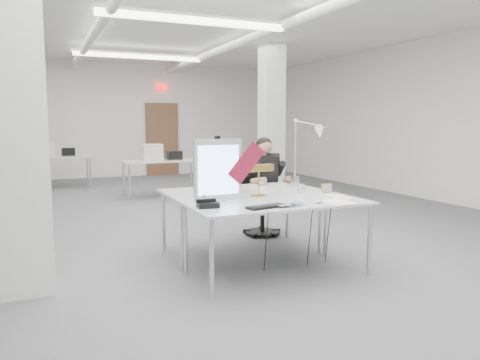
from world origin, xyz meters
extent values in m
cube|color=#535355|center=(0.00, 0.00, -0.01)|extent=(10.00, 14.00, 0.02)
cube|color=white|center=(0.00, 0.00, 3.21)|extent=(10.00, 14.00, 0.02)
cube|color=white|center=(0.00, 7.01, 1.60)|extent=(10.00, 0.02, 3.20)
cube|color=white|center=(5.01, 0.00, 1.60)|extent=(0.02, 14.00, 3.20)
cube|color=white|center=(-2.30, -2.00, 1.60)|extent=(0.45, 0.45, 3.20)
cube|color=white|center=(2.50, 2.50, 1.60)|extent=(0.45, 0.45, 3.20)
cube|color=brown|center=(1.20, 6.94, 1.05)|extent=(0.95, 0.08, 2.10)
cube|color=red|center=(1.20, 6.90, 2.55)|extent=(0.32, 0.06, 0.16)
cylinder|color=silver|center=(-1.20, 0.00, 3.02)|extent=(0.16, 13.60, 0.16)
cylinder|color=silver|center=(1.40, 0.00, 3.02)|extent=(0.16, 13.60, 0.16)
cube|color=white|center=(0.00, 0.00, 2.98)|extent=(2.80, 0.14, 0.08)
cube|color=white|center=(0.00, 4.00, 2.98)|extent=(2.80, 0.14, 0.08)
cube|color=silver|center=(0.00, -2.50, 0.74)|extent=(1.80, 0.90, 0.02)
cube|color=silver|center=(0.00, -1.60, 0.74)|extent=(1.80, 0.90, 0.02)
cube|color=silver|center=(0.20, 3.00, 0.74)|extent=(1.60, 0.80, 0.02)
cube|color=silver|center=(-1.80, 5.20, 0.74)|extent=(1.60, 0.80, 0.02)
cube|color=silver|center=(-0.52, -2.19, 1.07)|extent=(0.50, 0.05, 0.62)
cube|color=maroon|center=(-0.22, -2.22, 1.13)|extent=(0.41, 0.02, 0.44)
cube|color=black|center=(-0.25, -2.75, 0.76)|extent=(0.43, 0.21, 0.02)
imported|color=#ACACB0|center=(0.00, -2.82, 0.77)|extent=(0.33, 0.24, 0.02)
ellipsoid|color=#BBBBC0|center=(0.32, -2.75, 0.77)|extent=(0.10, 0.09, 0.04)
cube|color=black|center=(-0.74, -2.52, 0.78)|extent=(0.21, 0.20, 0.05)
cube|color=#9D7743|center=(-0.63, -2.20, 0.81)|extent=(0.13, 0.07, 0.10)
cube|color=tan|center=(0.80, -2.17, 0.80)|extent=(0.13, 0.04, 0.10)
cylinder|color=#AEADB2|center=(0.52, -2.08, 0.81)|extent=(0.11, 0.06, 0.11)
cube|color=white|center=(0.52, -2.78, 0.76)|extent=(0.27, 0.36, 0.01)
cube|color=#FFEF98|center=(0.69, -2.63, 0.76)|extent=(0.29, 0.29, 0.01)
cube|color=silver|center=(0.75, -2.42, 0.76)|extent=(0.25, 0.25, 0.01)
cube|color=#B9B199|center=(-0.24, -1.59, 0.94)|extent=(0.49, 0.47, 0.37)
camera|label=1|loc=(-2.17, -6.56, 1.54)|focal=35.00mm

